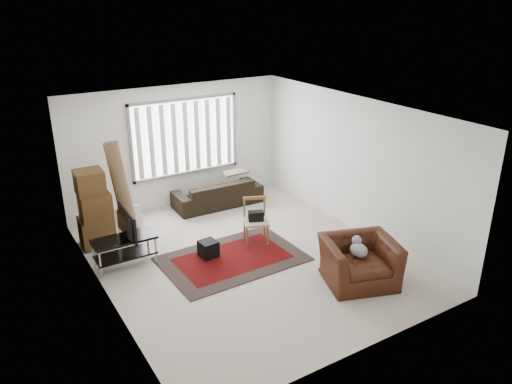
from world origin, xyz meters
TOP-DOWN VIEW (x-y plane):
  - room at (0.03, 0.51)m, footprint 6.00×6.02m
  - persian_rug at (-0.24, 0.08)m, footprint 2.51×1.70m
  - tv_stand at (-1.95, 0.86)m, footprint 1.09×0.49m
  - tv at (-1.95, 0.86)m, footprint 0.11×0.88m
  - subwoofer at (-0.57, 0.37)m, footprint 0.33×0.33m
  - moving_boxes at (-2.15, 1.93)m, footprint 0.63×0.57m
  - white_flatpack at (-1.52, 1.91)m, footprint 0.51×0.23m
  - rolled_rug at (-1.60, 1.92)m, footprint 0.55×0.69m
  - sofa at (0.69, 2.45)m, footprint 2.02×0.92m
  - side_chair at (0.49, 0.45)m, footprint 0.61×0.61m
  - armchair at (1.18, -1.67)m, footprint 1.43×1.34m

SIDE VIEW (x-z plane):
  - persian_rug at x=-0.24m, z-range 0.00..0.02m
  - subwoofer at x=-0.57m, z-range 0.02..0.32m
  - white_flatpack at x=-1.52m, z-range 0.00..0.63m
  - sofa at x=0.69m, z-range 0.00..0.77m
  - tv_stand at x=-1.95m, z-range 0.12..0.66m
  - armchair at x=1.18m, z-range 0.00..0.86m
  - side_chair at x=0.49m, z-range 0.05..0.91m
  - moving_boxes at x=-2.15m, z-range -0.05..1.44m
  - tv at x=-1.95m, z-range 0.54..1.05m
  - rolled_rug at x=-1.60m, z-range 0.00..1.95m
  - room at x=0.03m, z-range 0.40..3.11m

